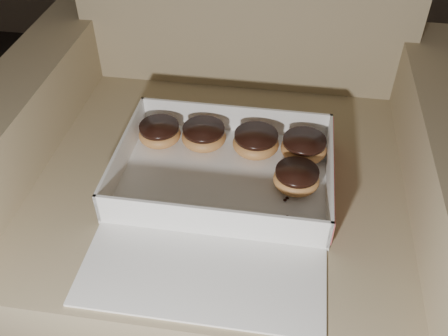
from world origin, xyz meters
name	(u,v)px	position (x,y,z in m)	size (l,w,h in m)	color
armchair	(228,191)	(0.94, 0.95, 0.33)	(1.00, 0.85, 1.05)	tan
bakery_box	(222,189)	(0.95, 0.80, 0.48)	(0.42, 0.49, 0.07)	white
donut_a	(256,142)	(1.00, 0.93, 0.50)	(0.10, 0.10, 0.05)	#DF9A4E
donut_b	(160,133)	(0.79, 0.93, 0.50)	(0.09, 0.09, 0.05)	#DF9A4E
donut_c	(296,178)	(1.09, 0.83, 0.50)	(0.09, 0.09, 0.05)	#DF9A4E
donut_d	(204,136)	(0.88, 0.93, 0.50)	(0.10, 0.10, 0.05)	#DF9A4E
donut_e	(304,147)	(1.10, 0.93, 0.50)	(0.10, 0.10, 0.05)	#DF9A4E
crumb_a	(285,200)	(1.07, 0.79, 0.48)	(0.01, 0.01, 0.00)	black
crumb_b	(287,198)	(1.07, 0.80, 0.48)	(0.01, 0.01, 0.00)	black
crumb_c	(287,217)	(1.08, 0.75, 0.48)	(0.01, 0.01, 0.00)	black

